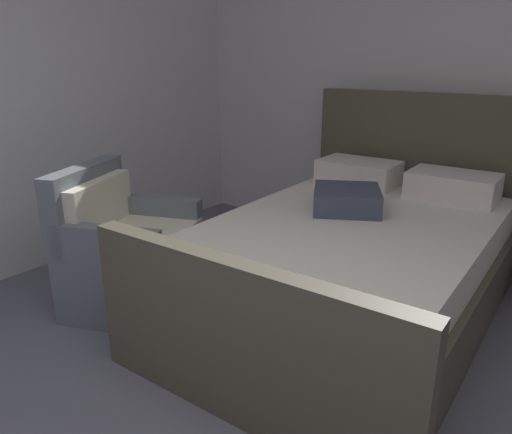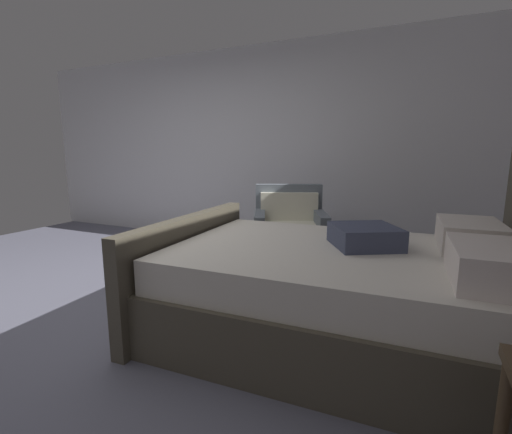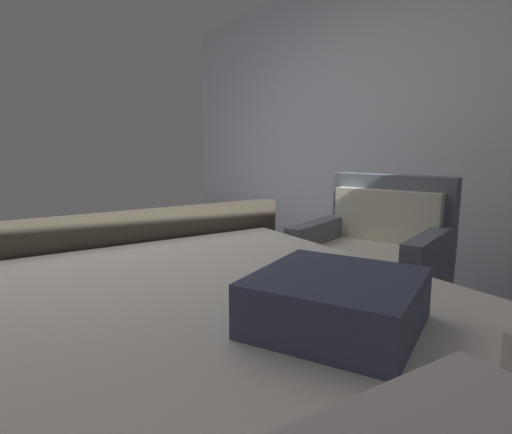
# 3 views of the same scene
# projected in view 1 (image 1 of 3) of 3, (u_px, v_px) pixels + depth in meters

# --- Properties ---
(wall_back) EXTENTS (5.11, 0.12, 2.63)m
(wall_back) POSITION_uv_depth(u_px,v_px,m) (483.00, 88.00, 3.51)
(wall_back) COLOR silver
(wall_back) RESTS_ON ground
(bed) EXTENTS (1.70, 2.41, 1.28)m
(bed) POSITION_uv_depth(u_px,v_px,m) (356.00, 259.00, 2.98)
(bed) COLOR brown
(bed) RESTS_ON ground
(armchair) EXTENTS (0.95, 0.95, 0.90)m
(armchair) POSITION_uv_depth(u_px,v_px,m) (128.00, 254.00, 3.07)
(armchair) COLOR slate
(armchair) RESTS_ON ground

